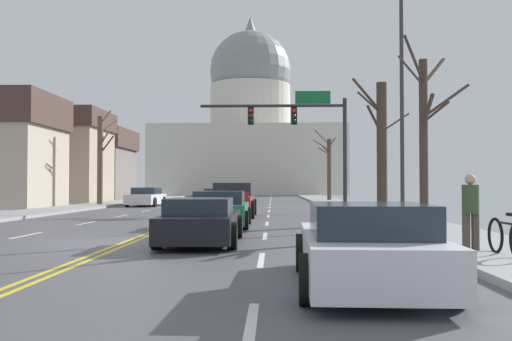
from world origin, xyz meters
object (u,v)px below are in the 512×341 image
object	(u,v)px
pickup_truck_near_00	(232,201)
sedan_near_02	(201,222)
sedan_near_03	(366,247)
sedan_near_01	(220,210)
sedan_oncoming_00	(146,197)
pedestrian_00	(471,208)
signal_gantry	(303,125)
street_lamp_right	(395,74)
bicycle_parked	(506,237)
sedan_oncoming_01	(214,195)

from	to	relation	value
pickup_truck_near_00	sedan_near_02	world-z (taller)	pickup_truck_near_00
sedan_near_03	pickup_truck_near_00	bearing A→B (deg)	100.21
pickup_truck_near_00	sedan_near_01	bearing A→B (deg)	-89.48
sedan_oncoming_00	pedestrian_00	distance (m)	30.33
signal_gantry	street_lamp_right	world-z (taller)	street_lamp_right
sedan_near_02	sedan_oncoming_00	size ratio (longest dim) A/B	0.99
sedan_near_02	sedan_oncoming_00	bearing A→B (deg)	105.82
sedan_near_01	sedan_near_03	bearing A→B (deg)	-74.51
pedestrian_00	sedan_near_03	bearing A→B (deg)	-128.01
sedan_oncoming_00	pedestrian_00	world-z (taller)	pedestrian_00
signal_gantry	sedan_near_01	world-z (taller)	signal_gantry
street_lamp_right	sedan_near_02	bearing A→B (deg)	-138.49
sedan_near_02	sedan_near_01	bearing A→B (deg)	90.47
signal_gantry	street_lamp_right	distance (m)	11.10
street_lamp_right	sedan_near_03	world-z (taller)	street_lamp_right
pickup_truck_near_00	sedan_near_03	distance (m)	18.45
pickup_truck_near_00	signal_gantry	bearing A→B (deg)	48.05
street_lamp_right	pedestrian_00	size ratio (longest dim) A/B	5.72
sedan_near_03	pedestrian_00	size ratio (longest dim) A/B	2.87
signal_gantry	bicycle_parked	size ratio (longest dim) A/B	4.47
sedan_oncoming_01	signal_gantry	bearing A→B (deg)	-70.86
street_lamp_right	sedan_near_03	bearing A→B (deg)	-104.39
pickup_truck_near_00	sedan_oncoming_01	xyz separation A→B (m)	(-3.40, 23.87, -0.15)
pedestrian_00	bicycle_parked	distance (m)	1.07
sedan_oncoming_01	street_lamp_right	bearing A→B (deg)	-72.69
signal_gantry	pickup_truck_near_00	xyz separation A→B (m)	(-3.53, -3.92, -3.98)
sedan_near_02	pedestrian_00	xyz separation A→B (m)	(5.88, -2.48, 0.46)
sedan_oncoming_00	pickup_truck_near_00	bearing A→B (deg)	-61.35
bicycle_parked	sedan_oncoming_01	bearing A→B (deg)	103.91
sedan_oncoming_00	sedan_near_03	bearing A→B (deg)	-71.68
sedan_near_01	sedan_near_03	distance (m)	12.02
sedan_oncoming_00	pedestrian_00	xyz separation A→B (m)	(12.95, -27.43, 0.39)
pickup_truck_near_00	sedan_near_03	xyz separation A→B (m)	(3.27, -18.16, -0.13)
sedan_near_02	sedan_oncoming_01	distance (m)	36.25
bicycle_parked	pickup_truck_near_00	bearing A→B (deg)	112.26
pickup_truck_near_00	sedan_oncoming_00	bearing A→B (deg)	118.65
bicycle_parked	sedan_near_01	bearing A→B (deg)	125.11
pickup_truck_near_00	sedan_near_02	distance (m)	12.21
sedan_near_03	bicycle_parked	bearing A→B (deg)	40.31
bicycle_parked	signal_gantry	bearing A→B (deg)	98.28
sedan_near_03	sedan_oncoming_01	bearing A→B (deg)	99.01
street_lamp_right	sedan_near_02	world-z (taller)	street_lamp_right
sedan_near_01	sedan_near_02	xyz separation A→B (m)	(0.05, -5.63, -0.05)
sedan_oncoming_00	street_lamp_right	bearing A→B (deg)	-56.15
signal_gantry	pedestrian_00	xyz separation A→B (m)	(2.46, -18.60, -3.69)
pickup_truck_near_00	bicycle_parked	world-z (taller)	pickup_truck_near_00
pickup_truck_near_00	sedan_oncoming_01	world-z (taller)	pickup_truck_near_00
pickup_truck_near_00	pedestrian_00	xyz separation A→B (m)	(5.98, -14.68, 0.29)
street_lamp_right	sedan_oncoming_00	distance (m)	24.04
signal_gantry	pickup_truck_near_00	size ratio (longest dim) A/B	1.46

